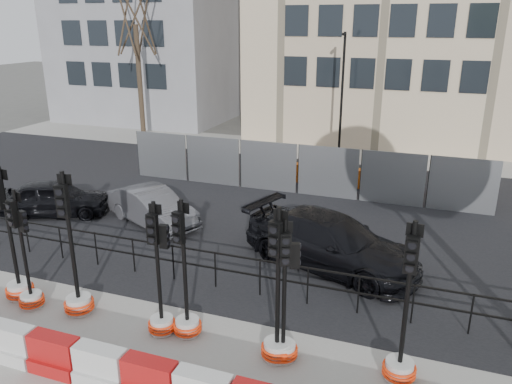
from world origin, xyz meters
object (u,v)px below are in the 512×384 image
at_px(traffic_signal_a, 16,273).
at_px(car_c, 331,242).
at_px(traffic_signal_h, 401,349).
at_px(car_a, 54,198).
at_px(traffic_signal_d, 161,304).

height_order(traffic_signal_a, car_c, traffic_signal_a).
relative_size(traffic_signal_a, traffic_signal_h, 1.04).
bearing_deg(car_a, traffic_signal_h, -134.95).
xyz_separation_m(traffic_signal_a, car_a, (-3.04, 4.81, -0.06)).
xyz_separation_m(traffic_signal_h, car_c, (-2.19, 4.15, 0.06)).
relative_size(traffic_signal_h, car_c, 0.60).
xyz_separation_m(traffic_signal_d, traffic_signal_h, (4.98, 0.21, -0.06)).
bearing_deg(car_c, car_a, 106.49).
xyz_separation_m(traffic_signal_d, car_a, (-7.06, 4.90, -0.09)).
bearing_deg(traffic_signal_h, traffic_signal_a, -175.96).
distance_m(traffic_signal_d, traffic_signal_h, 4.99).
bearing_deg(traffic_signal_a, traffic_signal_d, 7.77).
relative_size(traffic_signal_h, car_a, 0.81).
bearing_deg(car_c, traffic_signal_d, 166.96).
height_order(traffic_signal_a, car_a, traffic_signal_a).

